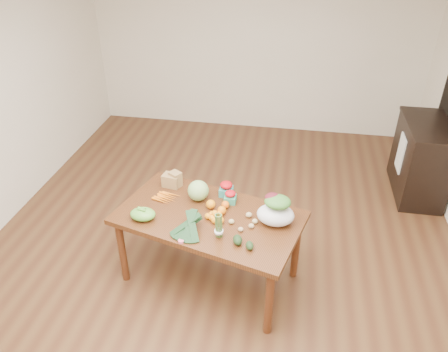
% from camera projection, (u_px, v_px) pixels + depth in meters
% --- Properties ---
extents(floor, '(6.00, 6.00, 0.00)m').
position_uv_depth(floor, '(222.00, 244.00, 4.71)').
color(floor, '#55371D').
rests_on(floor, ground).
extents(room_walls, '(5.02, 6.02, 2.70)m').
position_uv_depth(room_walls, '(221.00, 132.00, 3.99)').
color(room_walls, white).
rests_on(room_walls, floor).
extents(dining_table, '(1.80, 1.30, 0.75)m').
position_uv_depth(dining_table, '(210.00, 247.00, 4.10)').
color(dining_table, '#562B14').
rests_on(dining_table, floor).
extents(cabinet, '(0.52, 1.02, 0.94)m').
position_uv_depth(cabinet, '(421.00, 159.00, 5.33)').
color(cabinet, black).
rests_on(cabinet, floor).
extents(dish_towel, '(0.02, 0.28, 0.45)m').
position_uv_depth(dish_towel, '(401.00, 153.00, 5.30)').
color(dish_towel, white).
rests_on(dish_towel, cabinet).
extents(paper_bag, '(0.26, 0.23, 0.15)m').
position_uv_depth(paper_bag, '(171.00, 179.00, 4.28)').
color(paper_bag, olive).
rests_on(paper_bag, dining_table).
extents(cabbage, '(0.20, 0.20, 0.20)m').
position_uv_depth(cabbage, '(198.00, 191.00, 4.07)').
color(cabbage, '#8BBA6B').
rests_on(cabbage, dining_table).
extents(strawberry_basket_a, '(0.15, 0.15, 0.11)m').
position_uv_depth(strawberry_basket_a, '(226.00, 190.00, 4.16)').
color(strawberry_basket_a, red).
rests_on(strawberry_basket_a, dining_table).
extents(strawberry_basket_b, '(0.13, 0.13, 0.10)m').
position_uv_depth(strawberry_basket_b, '(230.00, 198.00, 4.06)').
color(strawberry_basket_b, red).
rests_on(strawberry_basket_b, dining_table).
extents(orange_a, '(0.09, 0.09, 0.09)m').
position_uv_depth(orange_a, '(211.00, 204.00, 3.98)').
color(orange_a, orange).
rests_on(orange_a, dining_table).
extents(orange_b, '(0.07, 0.07, 0.07)m').
position_uv_depth(orange_b, '(225.00, 205.00, 3.98)').
color(orange_b, orange).
rests_on(orange_b, dining_table).
extents(orange_c, '(0.08, 0.08, 0.08)m').
position_uv_depth(orange_c, '(222.00, 210.00, 3.91)').
color(orange_c, orange).
rests_on(orange_c, dining_table).
extents(mandarin_cluster, '(0.22, 0.22, 0.09)m').
position_uv_depth(mandarin_cluster, '(215.00, 215.00, 3.84)').
color(mandarin_cluster, orange).
rests_on(mandarin_cluster, dining_table).
extents(carrots, '(0.26, 0.24, 0.03)m').
position_uv_depth(carrots, '(166.00, 197.00, 4.12)').
color(carrots, orange).
rests_on(carrots, dining_table).
extents(snap_pea_bag, '(0.23, 0.17, 0.10)m').
position_uv_depth(snap_pea_bag, '(143.00, 214.00, 3.84)').
color(snap_pea_bag, '#60AB3A').
rests_on(snap_pea_bag, dining_table).
extents(kale_bunch, '(0.41, 0.47, 0.16)m').
position_uv_depth(kale_bunch, '(187.00, 228.00, 3.63)').
color(kale_bunch, black).
rests_on(kale_bunch, dining_table).
extents(asparagus_bundle, '(0.11, 0.13, 0.26)m').
position_uv_depth(asparagus_bundle, '(219.00, 226.00, 3.59)').
color(asparagus_bundle, '#56833C').
rests_on(asparagus_bundle, dining_table).
extents(potato_a, '(0.05, 0.05, 0.04)m').
position_uv_depth(potato_a, '(231.00, 222.00, 3.80)').
color(potato_a, tan).
rests_on(potato_a, dining_table).
extents(potato_b, '(0.05, 0.04, 0.04)m').
position_uv_depth(potato_b, '(241.00, 229.00, 3.71)').
color(potato_b, tan).
rests_on(potato_b, dining_table).
extents(potato_c, '(0.05, 0.05, 0.04)m').
position_uv_depth(potato_c, '(255.00, 221.00, 3.80)').
color(potato_c, tan).
rests_on(potato_c, dining_table).
extents(potato_d, '(0.06, 0.05, 0.05)m').
position_uv_depth(potato_d, '(249.00, 215.00, 3.87)').
color(potato_d, tan).
rests_on(potato_d, dining_table).
extents(potato_e, '(0.05, 0.05, 0.04)m').
position_uv_depth(potato_e, '(251.00, 226.00, 3.75)').
color(potato_e, tan).
rests_on(potato_e, dining_table).
extents(avocado_a, '(0.10, 0.13, 0.07)m').
position_uv_depth(avocado_a, '(238.00, 240.00, 3.57)').
color(avocado_a, black).
rests_on(avocado_a, dining_table).
extents(avocado_b, '(0.09, 0.11, 0.06)m').
position_uv_depth(avocado_b, '(250.00, 246.00, 3.52)').
color(avocado_b, black).
rests_on(avocado_b, dining_table).
extents(salad_bag, '(0.38, 0.32, 0.25)m').
position_uv_depth(salad_bag, '(276.00, 211.00, 3.75)').
color(salad_bag, silver).
rests_on(salad_bag, dining_table).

